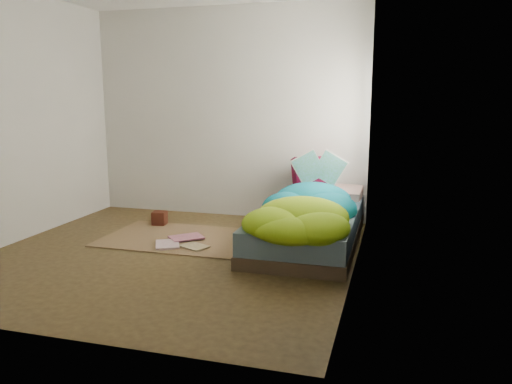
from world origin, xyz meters
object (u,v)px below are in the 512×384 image
floor_book_b (183,235)px  pillow_magenta (313,177)px  open_book (319,159)px  floor_book_a (156,245)px  bed (308,228)px  wooden_box (160,218)px

floor_book_b → pillow_magenta: bearing=83.4°
open_book → floor_book_a: size_ratio=1.56×
bed → floor_book_a: (-1.46, -0.54, -0.14)m
open_book → floor_book_a: (-1.49, -1.05, -0.81)m
floor_book_b → wooden_box: bearing=-173.5°
bed → floor_book_b: bed is taller
wooden_box → bed: bearing=-8.8°
pillow_magenta → wooden_box: bearing=165.7°
bed → floor_book_b: size_ratio=5.91×
open_book → floor_book_b: 1.72m
wooden_box → floor_book_b: 0.64m
pillow_magenta → floor_book_b: (-1.27, -0.92, -0.55)m
open_book → floor_book_b: open_book is taller
open_book → wooden_box: (-1.86, -0.23, -0.74)m
bed → open_book: size_ratio=4.03×
pillow_magenta → floor_book_a: pillow_magenta is taller
open_book → floor_book_b: bearing=-159.6°
open_book → pillow_magenta: bearing=106.4°
pillow_magenta → open_book: open_book is taller
bed → wooden_box: bearing=171.2°
bed → floor_book_a: size_ratio=6.28×
open_book → floor_book_a: 1.99m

